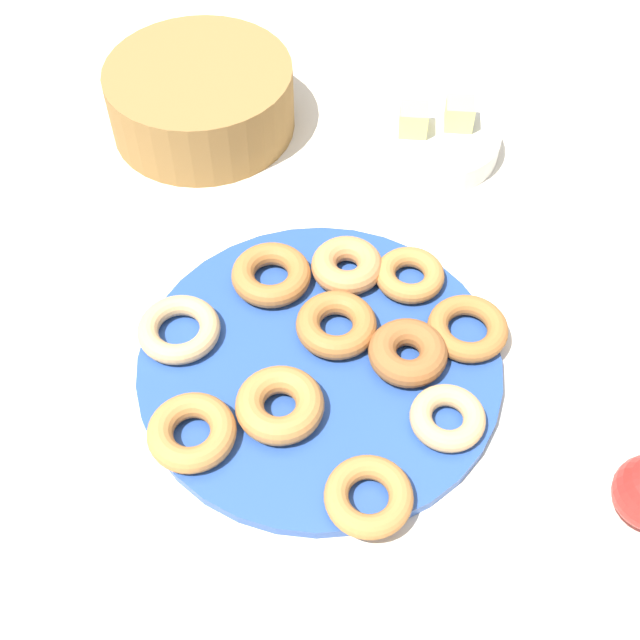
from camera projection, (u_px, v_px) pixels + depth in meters
The scene contains 17 objects.
ground_plane at pixel (320, 367), 0.89m from camera, with size 2.40×2.40×0.00m, color beige.
donut_plate at pixel (320, 363), 0.88m from camera, with size 0.39×0.39×0.01m, color #284C9E.
donut_0 at pixel (280, 405), 0.82m from camera, with size 0.09×0.09×0.03m, color #BC7A3D.
donut_1 at pixel (448, 418), 0.82m from camera, with size 0.08×0.08×0.02m, color tan.
donut_2 at pixel (271, 275), 0.93m from camera, with size 0.09×0.09×0.03m, color #AD6B33.
donut_3 at pixel (179, 329), 0.89m from camera, with size 0.09×0.09×0.02m, color tan.
donut_4 at pixel (408, 356), 0.86m from camera, with size 0.08×0.08×0.03m, color #995B2D.
donut_5 at pixel (410, 275), 0.93m from camera, with size 0.08×0.08×0.02m, color #BC7A3D.
donut_6 at pixel (192, 432), 0.81m from camera, with size 0.09×0.09×0.03m, color #BC7A3D.
donut_7 at pixel (336, 325), 0.89m from camera, with size 0.09×0.09×0.03m, color #AD6B33.
donut_8 at pixel (468, 328), 0.89m from camera, with size 0.09×0.09×0.02m, color #AD6B33.
donut_9 at pixel (347, 266), 0.94m from camera, with size 0.08×0.08×0.03m, color #C6844C.
donut_10 at pixel (369, 496), 0.77m from camera, with size 0.08×0.08×0.02m, color #BC7A3D.
basket at pixel (201, 98), 1.09m from camera, with size 0.25×0.25×0.09m, color olive.
fruit_bowl at pixel (434, 141), 1.08m from camera, with size 0.17×0.17×0.03m, color silver.
melon_chunk_left at pixel (414, 120), 1.06m from camera, with size 0.04×0.04×0.04m, color #DBD67A.
melon_chunk_right at pixel (459, 114), 1.07m from camera, with size 0.04×0.04×0.04m, color #DBD67A.
Camera 1 is at (0.01, -0.50, 0.73)m, focal length 46.36 mm.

